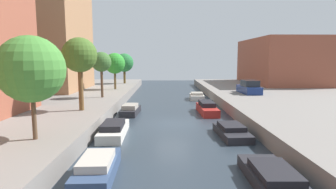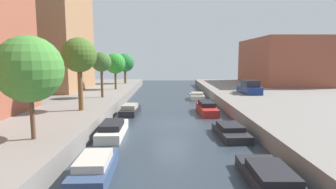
% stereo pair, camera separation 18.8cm
% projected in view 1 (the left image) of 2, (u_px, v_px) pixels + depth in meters
% --- Properties ---
extents(ground_plane, '(84.00, 84.00, 0.00)m').
position_uv_depth(ground_plane, '(173.00, 124.00, 21.06)').
color(ground_plane, '#28333D').
extents(low_block_right, '(10.00, 15.78, 7.00)m').
position_uv_depth(low_block_right, '(282.00, 61.00, 44.00)').
color(low_block_right, brown).
rests_on(low_block_right, quay_right).
extents(street_tree_1, '(3.19, 3.19, 5.01)m').
position_uv_depth(street_tree_1, '(31.00, 69.00, 13.12)').
color(street_tree_1, brown).
rests_on(street_tree_1, quay_left).
extents(street_tree_2, '(2.60, 2.60, 5.49)m').
position_uv_depth(street_tree_2, '(80.00, 56.00, 20.63)').
color(street_tree_2, brown).
rests_on(street_tree_2, quay_left).
extents(street_tree_3, '(1.99, 1.99, 4.59)m').
position_uv_depth(street_tree_3, '(101.00, 62.00, 27.76)').
color(street_tree_3, brown).
rests_on(street_tree_3, quay_left).
extents(street_tree_4, '(2.63, 2.63, 4.63)m').
position_uv_depth(street_tree_4, '(115.00, 64.00, 35.26)').
color(street_tree_4, brown).
rests_on(street_tree_4, quay_left).
extents(street_tree_5, '(2.89, 2.89, 4.72)m').
position_uv_depth(street_tree_5, '(124.00, 63.00, 43.70)').
color(street_tree_5, brown).
rests_on(street_tree_5, quay_left).
extents(parked_car, '(1.84, 4.18, 1.52)m').
position_uv_depth(parked_car, '(249.00, 88.00, 31.41)').
color(parked_car, navy).
rests_on(parked_car, quay_right).
extents(moored_boat_left_1, '(1.56, 3.95, 0.94)m').
position_uv_depth(moored_boat_left_1, '(97.00, 168.00, 11.51)').
color(moored_boat_left_1, '#33476B').
rests_on(moored_boat_left_1, ground_plane).
extents(moored_boat_left_2, '(1.58, 4.51, 0.93)m').
position_uv_depth(moored_boat_left_2, '(114.00, 130.00, 17.77)').
color(moored_boat_left_2, beige).
rests_on(moored_boat_left_2, ground_plane).
extents(moored_boat_left_3, '(1.60, 3.56, 0.91)m').
position_uv_depth(moored_boat_left_3, '(130.00, 110.00, 24.62)').
color(moored_boat_left_3, '#232328').
rests_on(moored_boat_left_3, ground_plane).
extents(moored_boat_right_1, '(1.74, 4.28, 0.77)m').
position_uv_depth(moored_boat_right_1, '(273.00, 177.00, 10.77)').
color(moored_boat_right_1, '#232328').
rests_on(moored_boat_right_1, ground_plane).
extents(moored_boat_right_2, '(1.84, 3.84, 0.76)m').
position_uv_depth(moored_boat_right_2, '(232.00, 131.00, 17.57)').
color(moored_boat_right_2, '#232328').
rests_on(moored_boat_right_2, ground_plane).
extents(moored_boat_right_3, '(1.53, 4.56, 1.05)m').
position_uv_depth(moored_boat_right_3, '(207.00, 108.00, 25.03)').
color(moored_boat_right_3, maroon).
rests_on(moored_boat_right_3, ground_plane).
extents(moored_boat_right_4, '(1.75, 3.22, 0.86)m').
position_uv_depth(moored_boat_right_4, '(197.00, 96.00, 33.56)').
color(moored_boat_right_4, beige).
rests_on(moored_boat_right_4, ground_plane).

